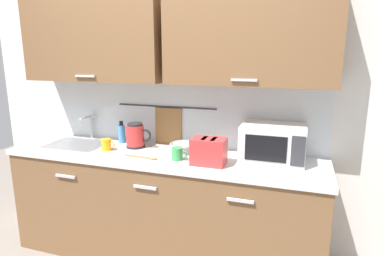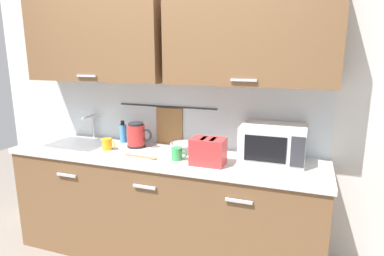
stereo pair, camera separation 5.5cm
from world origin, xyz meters
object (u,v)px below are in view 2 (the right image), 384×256
(dish_soap_bottle, at_px, (123,133))
(toaster, at_px, (208,151))
(microwave, at_px, (273,143))
(wooden_spoon, at_px, (145,157))
(electric_kettle, at_px, (137,135))
(mug_near_sink, at_px, (107,144))
(mug_by_kettle, at_px, (177,154))
(mixing_bowl, at_px, (183,147))

(dish_soap_bottle, height_order, toaster, dish_soap_bottle)
(microwave, bearing_deg, wooden_spoon, -164.46)
(dish_soap_bottle, relative_size, toaster, 0.77)
(microwave, relative_size, wooden_spoon, 1.67)
(microwave, xyz_separation_m, electric_kettle, (-1.13, -0.01, -0.03))
(mug_near_sink, bearing_deg, toaster, -4.26)
(microwave, distance_m, toaster, 0.49)
(mug_by_kettle, bearing_deg, mug_near_sink, 175.36)
(mixing_bowl, bearing_deg, wooden_spoon, -133.98)
(mug_near_sink, relative_size, toaster, 0.47)
(dish_soap_bottle, bearing_deg, toaster, -19.45)
(microwave, distance_m, wooden_spoon, 0.97)
(microwave, distance_m, mug_by_kettle, 0.71)
(mixing_bowl, bearing_deg, mug_by_kettle, -82.14)
(toaster, bearing_deg, microwave, 28.40)
(electric_kettle, height_order, dish_soap_bottle, electric_kettle)
(dish_soap_bottle, bearing_deg, wooden_spoon, -40.96)
(mug_near_sink, xyz_separation_m, toaster, (0.89, -0.07, 0.05))
(electric_kettle, distance_m, wooden_spoon, 0.34)
(mixing_bowl, bearing_deg, electric_kettle, 177.87)
(microwave, distance_m, electric_kettle, 1.13)
(electric_kettle, height_order, wooden_spoon, electric_kettle)
(dish_soap_bottle, height_order, wooden_spoon, dish_soap_bottle)
(toaster, bearing_deg, mug_near_sink, 175.74)
(electric_kettle, relative_size, mixing_bowl, 1.06)
(electric_kettle, height_order, mixing_bowl, electric_kettle)
(microwave, relative_size, mug_by_kettle, 3.83)
(mug_near_sink, bearing_deg, mixing_bowl, 12.95)
(microwave, relative_size, mixing_bowl, 2.15)
(mixing_bowl, bearing_deg, dish_soap_bottle, 170.26)
(toaster, height_order, wooden_spoon, toaster)
(dish_soap_bottle, distance_m, toaster, 0.94)
(microwave, xyz_separation_m, mug_near_sink, (-1.31, -0.16, -0.09))
(toaster, xyz_separation_m, wooden_spoon, (-0.50, -0.03, -0.09))
(toaster, relative_size, mug_by_kettle, 2.13)
(toaster, distance_m, wooden_spoon, 0.51)
(toaster, bearing_deg, electric_kettle, 162.29)
(dish_soap_bottle, height_order, mixing_bowl, dish_soap_bottle)
(dish_soap_bottle, bearing_deg, mug_by_kettle, -24.96)
(wooden_spoon, bearing_deg, dish_soap_bottle, 139.04)
(mug_near_sink, xyz_separation_m, mixing_bowl, (0.62, 0.14, -0.00))
(dish_soap_bottle, height_order, mug_near_sink, dish_soap_bottle)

